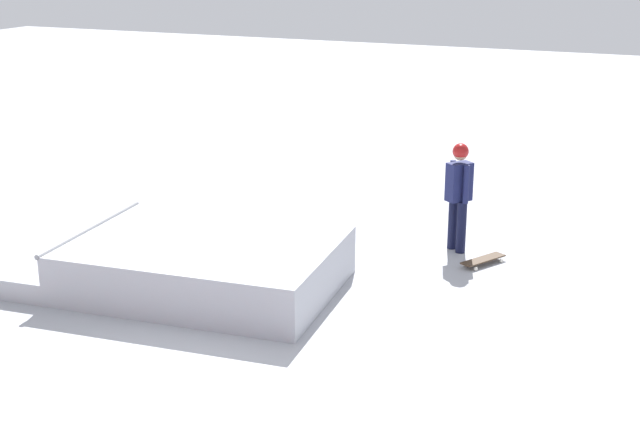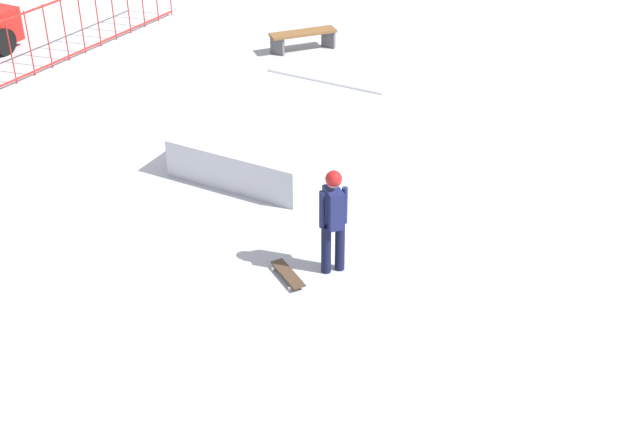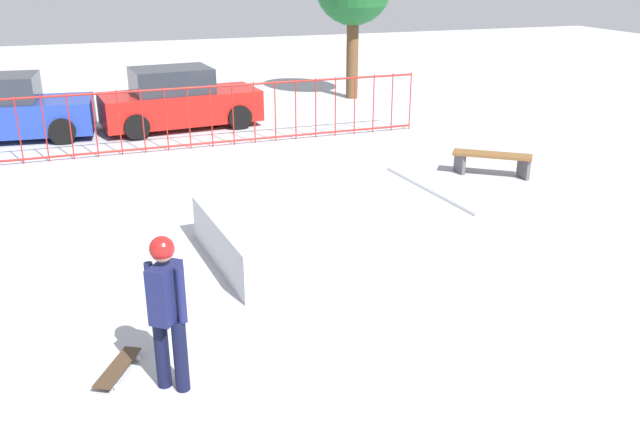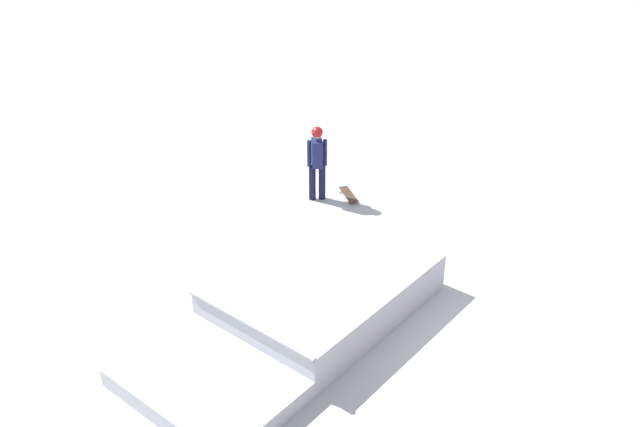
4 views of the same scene
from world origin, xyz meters
TOP-DOWN VIEW (x-y plane):
  - ground_plane at (0.00, 0.00)m, footprint 60.00×60.00m
  - skate_ramp at (1.31, -0.35)m, footprint 5.61×3.08m
  - skater at (-1.96, -3.34)m, footprint 0.41×0.44m
  - skateboard at (-2.50, -2.89)m, footprint 0.56×0.80m
  - perimeter_fence at (-0.00, 6.31)m, footprint 11.17×0.28m
  - park_bench at (5.33, 2.08)m, footprint 1.53×1.27m
  - parked_car_blue at (-4.47, 8.72)m, footprint 4.23×2.20m
  - parked_car_red at (-0.19, 8.60)m, footprint 4.25×2.25m

SIDE VIEW (x-z plane):
  - ground_plane at x=0.00m, z-range 0.00..0.00m
  - skateboard at x=-2.50m, z-range 0.03..0.12m
  - skate_ramp at x=1.31m, z-range -0.05..0.69m
  - park_bench at x=5.33m, z-range 0.12..0.60m
  - parked_car_blue at x=-4.47m, z-range -0.08..1.52m
  - parked_car_red at x=-0.19m, z-range -0.08..1.52m
  - perimeter_fence at x=0.00m, z-range 0.02..1.52m
  - skater at x=-1.96m, z-range 0.14..1.87m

